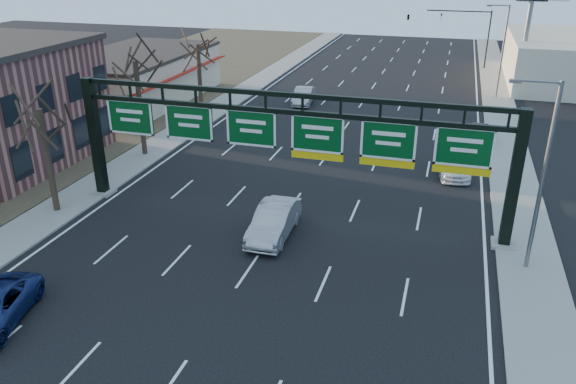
% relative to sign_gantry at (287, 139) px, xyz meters
% --- Properties ---
extents(ground, '(160.00, 160.00, 0.00)m').
position_rel_sign_gantry_xyz_m(ground, '(-0.16, -8.00, -4.63)').
color(ground, black).
rests_on(ground, ground).
extents(sidewalk_left, '(3.00, 120.00, 0.12)m').
position_rel_sign_gantry_xyz_m(sidewalk_left, '(-12.96, 12.00, -4.57)').
color(sidewalk_left, gray).
rests_on(sidewalk_left, ground).
extents(sidewalk_right, '(3.00, 120.00, 0.12)m').
position_rel_sign_gantry_xyz_m(sidewalk_right, '(12.64, 12.00, -4.57)').
color(sidewalk_right, gray).
rests_on(sidewalk_right, ground).
extents(dirt_strip_left, '(21.00, 120.00, 0.06)m').
position_rel_sign_gantry_xyz_m(dirt_strip_left, '(-25.16, 12.00, -4.60)').
color(dirt_strip_left, '#473D2B').
rests_on(dirt_strip_left, ground).
extents(lane_markings, '(21.60, 120.00, 0.01)m').
position_rel_sign_gantry_xyz_m(lane_markings, '(-0.16, 12.00, -4.62)').
color(lane_markings, white).
rests_on(lane_markings, ground).
extents(sign_gantry, '(24.60, 1.20, 7.20)m').
position_rel_sign_gantry_xyz_m(sign_gantry, '(0.00, 0.00, 0.00)').
color(sign_gantry, black).
rests_on(sign_gantry, ground).
extents(cream_strip, '(10.90, 18.40, 4.70)m').
position_rel_sign_gantry_xyz_m(cream_strip, '(-21.64, 21.00, -2.27)').
color(cream_strip, beige).
rests_on(cream_strip, ground).
extents(building_right_distant, '(12.00, 20.00, 5.00)m').
position_rel_sign_gantry_xyz_m(building_right_distant, '(19.84, 42.00, -2.13)').
color(building_right_distant, beige).
rests_on(building_right_distant, ground).
extents(tree_gantry, '(3.60, 3.60, 8.48)m').
position_rel_sign_gantry_xyz_m(tree_gantry, '(-12.96, -3.00, 2.48)').
color(tree_gantry, black).
rests_on(tree_gantry, sidewalk_left).
extents(tree_mid, '(3.60, 3.60, 9.24)m').
position_rel_sign_gantry_xyz_m(tree_mid, '(-12.96, 7.00, 3.23)').
color(tree_mid, black).
rests_on(tree_mid, sidewalk_left).
extents(tree_far, '(3.60, 3.60, 8.86)m').
position_rel_sign_gantry_xyz_m(tree_far, '(-12.96, 17.00, 2.86)').
color(tree_far, black).
rests_on(tree_far, sidewalk_left).
extents(streetlight_near, '(2.15, 0.22, 9.00)m').
position_rel_sign_gantry_xyz_m(streetlight_near, '(12.31, -2.00, 0.45)').
color(streetlight_near, slate).
rests_on(streetlight_near, sidewalk_right).
extents(streetlight_far, '(2.15, 0.22, 9.00)m').
position_rel_sign_gantry_xyz_m(streetlight_far, '(12.31, 32.00, 0.45)').
color(streetlight_far, slate).
rests_on(streetlight_far, sidewalk_right).
extents(billboard_right, '(7.00, 0.50, 12.00)m').
position_rel_sign_gantry_xyz_m(billboard_right, '(14.84, 36.98, 4.43)').
color(billboard_right, slate).
rests_on(billboard_right, ground).
extents(traffic_signal_mast, '(10.16, 0.54, 7.00)m').
position_rel_sign_gantry_xyz_m(traffic_signal_mast, '(5.53, 47.00, 0.87)').
color(traffic_signal_mast, black).
rests_on(traffic_signal_mast, ground).
extents(car_silver_sedan, '(1.85, 5.09, 1.67)m').
position_rel_sign_gantry_xyz_m(car_silver_sedan, '(-0.05, -2.23, -3.80)').
color(car_silver_sedan, '#9E9EA2').
rests_on(car_silver_sedan, ground).
extents(car_white_wagon, '(2.69, 4.94, 1.36)m').
position_rel_sign_gantry_xyz_m(car_white_wagon, '(8.71, 9.51, -3.95)').
color(car_white_wagon, white).
rests_on(car_white_wagon, ground).
extents(car_grey_far, '(2.37, 4.46, 1.45)m').
position_rel_sign_gantry_xyz_m(car_grey_far, '(10.34, 16.84, -3.91)').
color(car_grey_far, '#3C3D40').
rests_on(car_grey_far, ground).
extents(car_silver_distant, '(2.14, 4.90, 1.57)m').
position_rel_sign_gantry_xyz_m(car_silver_distant, '(-5.56, 24.26, -3.85)').
color(car_silver_distant, '#A0A0A4').
rests_on(car_silver_distant, ground).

